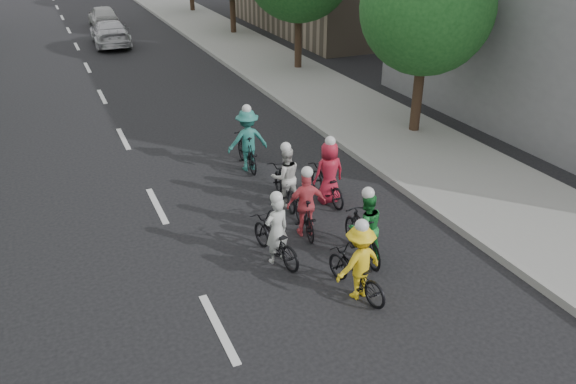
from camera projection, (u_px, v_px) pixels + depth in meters
ground at (219, 328)px, 9.85m from camera, size 120.00×120.00×0.00m
sidewalk_right at (342, 105)px, 20.89m from camera, size 4.00×80.00×0.15m
curb_right at (294, 112)px, 20.17m from camera, size 0.18×80.00×0.18m
tree_r_0 at (427, 8)px, 16.66m from camera, size 4.00×4.00×5.97m
cyclist_0 at (364, 231)px, 11.58m from camera, size 0.79×1.76×1.67m
cyclist_1 at (305, 209)px, 12.49m from camera, size 0.94×1.60×1.67m
cyclist_2 at (358, 267)px, 10.46m from camera, size 1.05×1.71×1.66m
cyclist_3 at (275, 237)px, 11.57m from camera, size 0.86×1.79×1.62m
cyclist_4 at (247, 144)px, 15.62m from camera, size 1.17×1.75×1.90m
cyclist_5 at (285, 182)px, 13.79m from camera, size 0.84×1.83×1.66m
cyclist_6 at (328, 179)px, 13.91m from camera, size 0.79×1.70×1.76m
follow_car_lead at (110, 33)px, 30.21m from camera, size 2.04×4.66×1.33m
follow_car_trail at (103, 16)px, 35.06m from camera, size 1.57×3.90×1.33m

